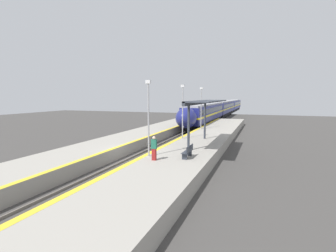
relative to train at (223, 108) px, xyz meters
The scene contains 13 objects.
ground_plane 49.69m from the train, 90.00° to the right, with size 120.00×120.00×0.00m, color #423F3D.
rail_left 49.69m from the train, 90.83° to the right, with size 0.08×90.00×0.15m, color slate.
rail_right 49.69m from the train, 89.17° to the right, with size 0.08×90.00×0.15m, color slate.
train is the anchor object (origin of this frame).
platform_right 49.83m from the train, 85.34° to the right, with size 4.92×64.00×1.03m.
platform_left 49.82m from the train, 94.47° to the right, with size 4.58×64.00×1.03m.
platform_bench 51.22m from the train, 84.43° to the right, with size 0.44×1.65×0.89m.
person_waiting 52.55m from the train, 86.75° to the right, with size 0.36×0.22×1.65m.
railway_signal 16.77m from the train, 96.83° to the right, with size 0.28×0.28×4.48m.
lamppost_near 51.53m from the train, 87.63° to the right, with size 0.36×0.20×5.47m.
lamppost_mid 43.12m from the train, 87.17° to the right, with size 0.36×0.20×5.47m.
lamppost_far 34.73m from the train, 86.48° to the right, with size 0.36×0.20×5.47m.
station_canopy 45.78m from the train, 83.89° to the right, with size 2.02×9.16×3.96m.
Camera 1 is at (9.86, -18.92, 5.39)m, focal length 28.00 mm.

